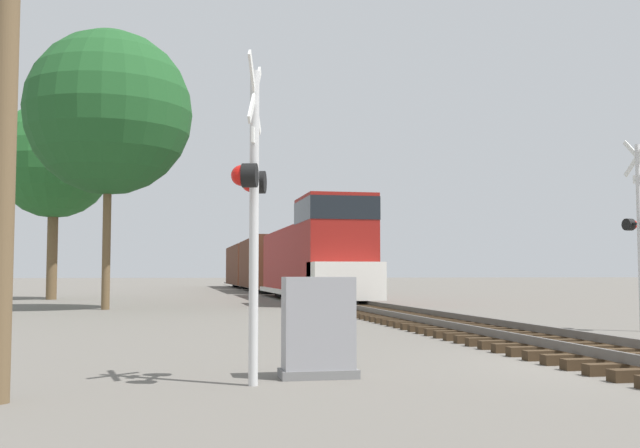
{
  "coord_description": "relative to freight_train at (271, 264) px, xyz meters",
  "views": [
    {
      "loc": [
        -6.87,
        -10.33,
        1.41
      ],
      "look_at": [
        -3.35,
        7.48,
        2.59
      ],
      "focal_mm": 42.0,
      "sensor_mm": 36.0,
      "label": 1
    }
  ],
  "objects": [
    {
      "name": "tree_mid_background",
      "position": [
        -13.1,
        -11.34,
        5.31
      ],
      "size": [
        6.18,
        6.18,
        10.5
      ],
      "color": "brown",
      "rests_on": "ground"
    },
    {
      "name": "freight_train",
      "position": [
        0.0,
        0.0,
        0.0
      ],
      "size": [
        2.95,
        49.96,
        4.69
      ],
      "color": "maroon",
      "rests_on": "ground"
    },
    {
      "name": "tree_far_right",
      "position": [
        -9.36,
        -23.0,
        5.56
      ],
      "size": [
        6.41,
        6.41,
        10.83
      ],
      "color": "brown",
      "rests_on": "ground"
    },
    {
      "name": "crossing_signal_far",
      "position": [
        4.3,
        -36.49,
        0.5
      ],
      "size": [
        0.46,
        1.02,
        4.71
      ],
      "rotation": [
        0.0,
        0.0,
        1.75
      ],
      "color": "silver",
      "rests_on": "ground"
    },
    {
      "name": "rail_track_bed",
      "position": [
        0.0,
        -42.44,
        -1.92
      ],
      "size": [
        2.6,
        160.0,
        0.31
      ],
      "color": "#382819",
      "rests_on": "ground"
    },
    {
      "name": "relay_cabinet",
      "position": [
        -4.93,
        -42.82,
        -1.39
      ],
      "size": [
        1.04,
        0.5,
        1.35
      ],
      "color": "slate",
      "rests_on": "ground"
    },
    {
      "name": "ground_plane",
      "position": [
        0.0,
        -42.44,
        -2.06
      ],
      "size": [
        400.0,
        400.0,
        0.0
      ],
      "primitive_type": "plane",
      "color": "#666059"
    },
    {
      "name": "crossing_signal_near",
      "position": [
        -5.88,
        -43.34,
        0.36
      ],
      "size": [
        0.54,
        1.01,
        4.16
      ],
      "rotation": [
        0.0,
        0.0,
        -1.84
      ],
      "color": "silver",
      "rests_on": "ground"
    }
  ]
}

